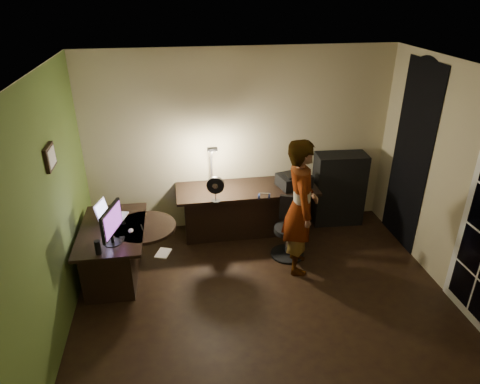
{
  "coord_description": "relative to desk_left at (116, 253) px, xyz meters",
  "views": [
    {
      "loc": [
        -0.92,
        -3.88,
        3.47
      ],
      "look_at": [
        -0.15,
        1.05,
        1.0
      ],
      "focal_mm": 32.0,
      "sensor_mm": 36.0,
      "label": 1
    }
  ],
  "objects": [
    {
      "name": "floor",
      "position": [
        1.79,
        -0.82,
        -0.37
      ],
      "size": [
        4.5,
        4.0,
        0.01
      ],
      "primitive_type": "cube",
      "color": "black",
      "rests_on": "ground"
    },
    {
      "name": "ceiling",
      "position": [
        1.79,
        -0.82,
        2.34
      ],
      "size": [
        4.5,
        4.0,
        0.01
      ],
      "primitive_type": "cube",
      "color": "silver",
      "rests_on": "floor"
    },
    {
      "name": "wall_back",
      "position": [
        1.79,
        1.18,
        0.98
      ],
      "size": [
        4.5,
        0.01,
        2.7
      ],
      "primitive_type": "cube",
      "color": "tan",
      "rests_on": "floor"
    },
    {
      "name": "wall_front",
      "position": [
        1.79,
        -2.83,
        0.98
      ],
      "size": [
        4.5,
        0.01,
        2.7
      ],
      "primitive_type": "cube",
      "color": "tan",
      "rests_on": "floor"
    },
    {
      "name": "wall_left",
      "position": [
        -0.47,
        -0.82,
        0.98
      ],
      "size": [
        0.01,
        4.0,
        2.7
      ],
      "primitive_type": "cube",
      "color": "tan",
      "rests_on": "floor"
    },
    {
      "name": "wall_right",
      "position": [
        4.04,
        -0.82,
        0.98
      ],
      "size": [
        0.01,
        4.0,
        2.7
      ],
      "primitive_type": "cube",
      "color": "tan",
      "rests_on": "floor"
    },
    {
      "name": "green_wall_overlay",
      "position": [
        -0.45,
        -0.82,
        0.98
      ],
      "size": [
        0.0,
        4.0,
        2.7
      ],
      "primitive_type": "cube",
      "color": "#486025",
      "rests_on": "floor"
    },
    {
      "name": "arched_doorway",
      "position": [
        4.03,
        0.33,
        0.93
      ],
      "size": [
        0.01,
        0.9,
        2.6
      ],
      "primitive_type": "cube",
      "color": "black",
      "rests_on": "floor"
    },
    {
      "name": "framed_picture",
      "position": [
        -0.43,
        -0.37,
        1.48
      ],
      "size": [
        0.04,
        0.3,
        0.25
      ],
      "primitive_type": "cube",
      "color": "black",
      "rests_on": "wall_left"
    },
    {
      "name": "desk_left",
      "position": [
        0.0,
        0.0,
        0.0
      ],
      "size": [
        0.79,
        1.28,
        0.74
      ],
      "primitive_type": "cube",
      "rotation": [
        0.0,
        0.0,
        -0.01
      ],
      "color": "black",
      "rests_on": "floor"
    },
    {
      "name": "desk_right",
      "position": [
        1.83,
        0.81,
        0.02
      ],
      "size": [
        2.05,
        0.72,
        0.77
      ],
      "primitive_type": "cube",
      "rotation": [
        0.0,
        0.0,
        0.0
      ],
      "color": "black",
      "rests_on": "floor"
    },
    {
      "name": "cabinet",
      "position": [
        3.3,
        0.96,
        0.2
      ],
      "size": [
        0.78,
        0.42,
        1.14
      ],
      "primitive_type": "cube",
      "rotation": [
        0.0,
        0.0,
        -0.05
      ],
      "color": "black",
      "rests_on": "floor"
    },
    {
      "name": "laptop_stand",
      "position": [
        0.03,
        0.15,
        0.41
      ],
      "size": [
        0.25,
        0.22,
        0.09
      ],
      "primitive_type": "cube",
      "rotation": [
        0.0,
        0.0,
        0.13
      ],
      "color": "silver",
      "rests_on": "desk_left"
    },
    {
      "name": "laptop",
      "position": [
        0.03,
        0.15,
        0.56
      ],
      "size": [
        0.38,
        0.37,
        0.22
      ],
      "primitive_type": "cube",
      "rotation": [
        0.0,
        0.0,
        -0.28
      ],
      "color": "silver",
      "rests_on": "laptop_stand"
    },
    {
      "name": "monitor",
      "position": [
        0.05,
        -0.33,
        0.53
      ],
      "size": [
        0.24,
        0.53,
        0.34
      ],
      "primitive_type": "cube",
      "rotation": [
        0.0,
        0.0,
        -0.27
      ],
      "color": "black",
      "rests_on": "desk_left"
    },
    {
      "name": "mouse",
      "position": [
        0.24,
        -0.11,
        0.38
      ],
      "size": [
        0.06,
        0.09,
        0.03
      ],
      "primitive_type": "ellipsoid",
      "rotation": [
        0.0,
        0.0,
        -0.03
      ],
      "color": "silver",
      "rests_on": "desk_left"
    },
    {
      "name": "phone",
      "position": [
        0.14,
        -0.26,
        0.36
      ],
      "size": [
        0.07,
        0.12,
        0.01
      ],
      "primitive_type": "cube",
      "rotation": [
        0.0,
        0.0,
        -0.03
      ],
      "color": "black",
      "rests_on": "desk_left"
    },
    {
      "name": "pen",
      "position": [
        0.36,
        -0.03,
        0.37
      ],
      "size": [
        0.04,
        0.13,
        0.01
      ],
      "primitive_type": "cube",
      "rotation": [
        0.0,
        0.0,
        0.21
      ],
      "color": "black",
      "rests_on": "desk_left"
    },
    {
      "name": "speaker",
      "position": [
        -0.08,
        -0.54,
        0.45
      ],
      "size": [
        0.08,
        0.08,
        0.18
      ],
      "primitive_type": "cylinder",
      "rotation": [
        0.0,
        0.0,
        0.14
      ],
      "color": "black",
      "rests_on": "desk_left"
    },
    {
      "name": "notepad",
      "position": [
        0.63,
        -0.63,
        0.37
      ],
      "size": [
        0.2,
        0.23,
        0.01
      ],
      "primitive_type": "cube",
      "rotation": [
        0.0,
        0.0,
        -0.36
      ],
      "color": "silver",
      "rests_on": "desk_left"
    },
    {
      "name": "desk_fan",
      "position": [
        1.34,
        0.44,
        0.59
      ],
      "size": [
        0.26,
        0.18,
        0.37
      ],
      "primitive_type": "cube",
      "rotation": [
        0.0,
        0.0,
        -0.2
      ],
      "color": "black",
      "rests_on": "desk_right"
    },
    {
      "name": "headphones",
      "position": [
        2.0,
        0.43,
        0.45
      ],
      "size": [
        0.2,
        0.12,
        0.09
      ],
      "primitive_type": "cube",
      "rotation": [
        0.0,
        0.0,
        -0.28
      ],
      "color": "navy",
      "rests_on": "desk_right"
    },
    {
      "name": "printer",
      "position": [
        2.51,
        0.75,
        0.51
      ],
      "size": [
        0.52,
        0.45,
        0.2
      ],
      "primitive_type": "cube",
      "rotation": [
        0.0,
        0.0,
        0.25
      ],
      "color": "black",
      "rests_on": "desk_right"
    },
    {
      "name": "desk_lamp",
      "position": [
        1.34,
        1.01,
        0.76
      ],
      "size": [
        0.24,
        0.35,
        0.7
      ],
      "primitive_type": "cube",
      "rotation": [
        0.0,
        0.0,
        -0.25
      ],
      "color": "black",
      "rests_on": "desk_right"
    },
    {
      "name": "office_chair",
      "position": [
        2.3,
        0.14,
        0.05
      ],
      "size": [
        0.62,
        0.62,
        0.83
      ],
      "primitive_type": "cube",
      "rotation": [
        0.0,
        0.0,
        -0.43
      ],
      "color": "black",
      "rests_on": "floor"
    },
    {
      "name": "person",
      "position": [
        2.35,
        -0.13,
        0.54
      ],
      "size": [
        0.52,
        0.7,
        1.81
      ],
      "primitive_type": "imported",
      "rotation": [
        0.0,
        0.0,
        1.43
      ],
      "color": "#D8A88C",
      "rests_on": "floor"
    }
  ]
}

